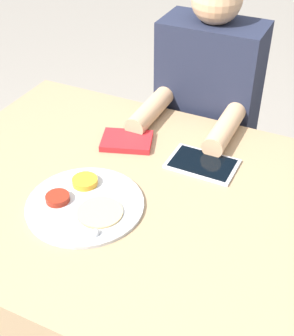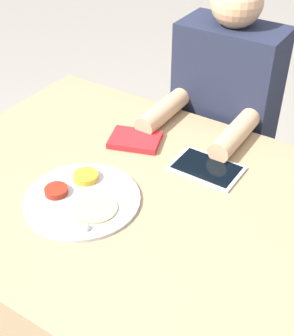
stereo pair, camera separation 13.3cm
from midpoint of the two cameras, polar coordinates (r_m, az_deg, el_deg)
dining_table at (r=1.61m, az=0.94°, el=-13.28°), size 1.29×0.96×0.76m
thali_tray at (r=1.31m, az=-5.13°, el=-3.80°), size 0.33×0.33×0.03m
red_notebook at (r=1.54m, az=1.01°, el=3.32°), size 0.19×0.16×0.02m
tablet_device at (r=1.44m, az=9.91°, el=-0.11°), size 0.21×0.14×0.01m
person_diner at (r=1.88m, az=10.90°, el=2.71°), size 0.36×0.47×1.22m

